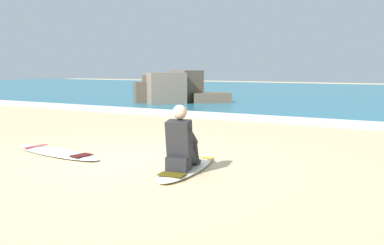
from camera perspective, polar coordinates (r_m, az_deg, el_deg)
name	(u,v)px	position (r m, az deg, el deg)	size (l,w,h in m)	color
ground_plane	(122,162)	(7.15, -9.44, -5.26)	(80.00, 80.00, 0.00)	#CCB584
sea	(343,94)	(26.01, 19.63, 3.65)	(80.00, 28.00, 0.10)	teal
breaking_foam	(259,118)	(12.77, 9.04, 0.56)	(80.00, 0.90, 0.11)	white
surfboard_main	(188,167)	(6.57, -0.59, -5.97)	(0.86, 2.09, 0.08)	#EFE5C6
surfer_seated	(181,144)	(6.24, -1.47, -2.93)	(0.47, 0.75, 0.95)	#232326
surfboard_spare_near	(56,152)	(8.06, -17.82, -3.82)	(2.32, 0.83, 0.08)	silver
rock_outcrop_distant	(172,90)	(18.03, -2.74, 4.36)	(4.01, 3.14, 1.43)	#756656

